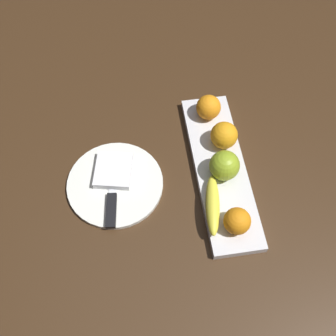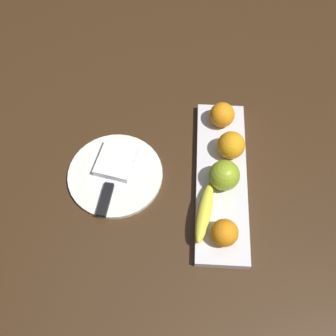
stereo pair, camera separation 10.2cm
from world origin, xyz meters
The scene contains 10 objects.
ground_plane centered at (0.00, 0.00, 0.00)m, with size 2.40×2.40×0.00m, color #3B2615.
fruit_tray centered at (0.01, 0.04, 0.01)m, with size 0.46×0.13×0.02m, color silver.
apple centered at (-0.01, 0.04, 0.06)m, with size 0.08×0.08×0.08m, color #8EAA24.
banana centered at (-0.10, 0.08, 0.04)m, with size 0.16×0.03×0.03m, color yellow.
orange_near_apple centered at (0.08, 0.02, 0.06)m, with size 0.07×0.07×0.07m, color orange.
orange_near_banana centered at (-0.16, 0.04, 0.06)m, with size 0.06×0.06×0.06m, color orange.
orange_center centered at (0.18, 0.04, 0.06)m, with size 0.07×0.07×0.07m, color orange.
dinner_plate centered at (0.01, 0.31, 0.01)m, with size 0.24×0.24×0.01m, color white.
folded_napkin centered at (0.04, 0.31, 0.02)m, with size 0.10×0.09×0.02m, color white.
knife centered at (-0.06, 0.32, 0.02)m, with size 0.18×0.04×0.01m.
Camera 1 is at (-0.50, 0.25, 0.94)m, focal length 44.14 mm.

